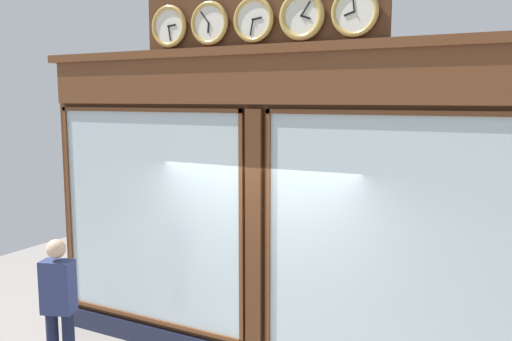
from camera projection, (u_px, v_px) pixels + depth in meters
The scene contains 2 objects.
shop_facade at pixel (261, 210), 6.25m from camera, with size 6.30×0.42×4.46m.
pedestrian at pixel (59, 303), 6.15m from camera, with size 0.41×0.33×1.69m.
Camera 1 is at (-2.83, 5.32, 3.27)m, focal length 37.47 mm.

